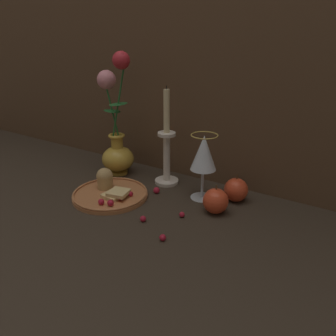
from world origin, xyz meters
TOP-DOWN VIEW (x-y plane):
  - ground_plane at (0.00, 0.00)m, footprint 2.40×2.40m
  - vase at (-0.21, 0.11)m, footprint 0.14×0.10m
  - plate_with_pastries at (-0.12, -0.03)m, footprint 0.21×0.21m
  - wine_glass at (0.11, 0.10)m, footprint 0.07×0.07m
  - candlestick at (-0.03, 0.14)m, footprint 0.07×0.07m
  - apple_beside_vase at (0.19, 0.14)m, footprint 0.07×0.07m
  - apple_near_glass at (0.17, 0.05)m, footprint 0.07×0.07m
  - berry_near_plate at (0.04, -0.09)m, footprint 0.02×0.02m
  - berry_front_center at (0.11, -0.02)m, footprint 0.01×0.01m
  - berry_by_glass_stem at (0.13, -0.13)m, footprint 0.02×0.02m
  - berry_under_candlestick at (-0.02, 0.06)m, footprint 0.02×0.02m

SIDE VIEW (x-z plane):
  - ground_plane at x=0.00m, z-range 0.00..0.00m
  - berry_front_center at x=0.11m, z-range 0.00..0.01m
  - berry_by_glass_stem at x=0.13m, z-range 0.00..0.02m
  - berry_near_plate at x=0.04m, z-range 0.00..0.02m
  - berry_under_candlestick at x=-0.02m, z-range 0.00..0.02m
  - plate_with_pastries at x=-0.12m, z-range -0.02..0.05m
  - apple_beside_vase at x=0.19m, z-range -0.01..0.07m
  - apple_near_glass at x=0.17m, z-range -0.01..0.07m
  - candlestick at x=-0.03m, z-range -0.05..0.25m
  - vase at x=-0.21m, z-range -0.07..0.32m
  - wine_glass at x=0.11m, z-range 0.04..0.22m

